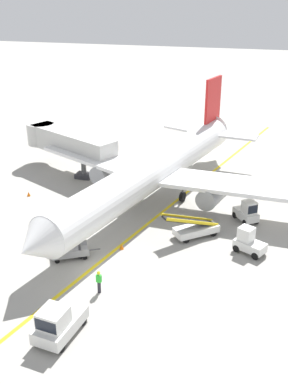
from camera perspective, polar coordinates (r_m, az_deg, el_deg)
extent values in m
plane|color=#9E9B93|center=(34.97, -6.43, -9.31)|extent=(300.00, 300.00, 0.00)
cube|color=yellow|center=(38.56, -1.81, -5.78)|extent=(18.91, 77.87, 0.01)
cylinder|color=white|center=(43.30, 1.16, 2.67)|extent=(10.19, 29.94, 3.30)
cone|color=white|center=(31.51, -13.52, -6.51)|extent=(3.70, 3.09, 3.23)
cone|color=white|center=(57.36, 9.29, 8.06)|extent=(3.70, 3.45, 3.14)
cube|color=white|center=(41.92, 11.13, 0.89)|extent=(13.11, 4.73, 0.36)
cylinder|color=gray|center=(41.95, 8.46, -0.38)|extent=(2.59, 3.55, 1.90)
cube|color=white|center=(48.45, -5.74, 4.36)|extent=(13.63, 9.56, 0.36)
cylinder|color=gray|center=(47.13, -4.77, 2.55)|extent=(2.59, 3.55, 1.90)
cube|color=red|center=(54.33, 8.59, 11.21)|extent=(1.20, 3.96, 5.20)
cube|color=white|center=(53.85, 11.16, 6.90)|extent=(5.39, 2.68, 0.24)
cube|color=white|center=(56.00, 5.34, 7.89)|extent=(5.64, 3.95, 0.24)
cylinder|color=#4C4C51|center=(35.45, -8.06, -5.96)|extent=(0.20, 0.20, 3.12)
cylinder|color=black|center=(36.10, -7.95, -7.73)|extent=(0.47, 0.63, 0.56)
cylinder|color=#4C4C51|center=(44.73, 4.85, 0.68)|extent=(0.20, 0.20, 3.12)
cylinder|color=black|center=(45.16, 4.81, -0.58)|extent=(0.56, 1.02, 0.96)
cylinder|color=#4C4C51|center=(46.63, -0.01, 1.75)|extent=(0.20, 0.20, 3.12)
cylinder|color=black|center=(47.04, -0.01, 0.53)|extent=(0.56, 1.02, 0.96)
cube|color=black|center=(32.60, -11.20, -4.51)|extent=(2.96, 1.63, 0.60)
cube|color=beige|center=(51.49, -8.96, 6.00)|extent=(11.95, 7.50, 2.50)
cylinder|color=beige|center=(55.89, -12.69, 7.11)|extent=(3.20, 3.20, 2.50)
cylinder|color=#59595B|center=(50.95, -7.51, 3.01)|extent=(0.56, 0.56, 2.35)
cube|color=#333338|center=(51.28, -7.45, 2.05)|extent=(1.80, 1.40, 0.50)
cube|color=silver|center=(28.92, -10.35, -15.90)|extent=(2.26, 3.77, 0.80)
cube|color=silver|center=(27.92, -11.21, -15.12)|extent=(1.68, 1.77, 1.10)
cube|color=black|center=(27.44, -12.12, -16.01)|extent=(1.43, 0.22, 0.77)
cylinder|color=black|center=(28.03, -10.27, -18.46)|extent=(0.28, 0.62, 0.60)
cylinder|color=black|center=(28.78, -13.11, -17.44)|extent=(0.28, 0.62, 0.60)
cylinder|color=black|center=(29.63, -7.58, -15.56)|extent=(0.28, 0.62, 0.60)
cylinder|color=black|center=(30.33, -10.32, -14.70)|extent=(0.28, 0.62, 0.60)
cube|color=silver|center=(37.16, 13.04, -6.52)|extent=(2.73, 2.21, 0.70)
cube|color=silver|center=(36.90, 12.60, -5.10)|extent=(1.42, 1.41, 1.10)
cube|color=black|center=(37.12, 11.92, -4.85)|extent=(0.50, 0.91, 0.77)
cylinder|color=black|center=(37.26, 11.44, -6.89)|extent=(0.64, 0.46, 0.60)
cylinder|color=black|center=(38.10, 12.32, -6.25)|extent=(0.64, 0.46, 0.60)
cylinder|color=black|center=(36.57, 13.68, -7.74)|extent=(0.64, 0.46, 0.60)
cylinder|color=black|center=(37.43, 14.53, -7.06)|extent=(0.64, 0.46, 0.60)
cube|color=silver|center=(42.08, 12.54, -2.73)|extent=(2.52, 2.69, 0.70)
cube|color=silver|center=(41.39, 12.96, -1.85)|extent=(1.49, 1.49, 1.10)
cube|color=black|center=(41.01, 13.36, -2.13)|extent=(0.81, 0.67, 0.77)
cylinder|color=black|center=(41.92, 13.76, -3.49)|extent=(0.55, 0.61, 0.60)
cylinder|color=black|center=(41.33, 12.50, -3.77)|extent=(0.55, 0.61, 0.60)
cylinder|color=black|center=(43.14, 12.50, -2.57)|extent=(0.55, 0.61, 0.60)
cylinder|color=black|center=(42.57, 11.26, -2.82)|extent=(0.55, 0.61, 0.60)
cube|color=silver|center=(38.85, 6.49, -4.69)|extent=(3.82, 3.67, 0.60)
cylinder|color=black|center=(37.90, 5.25, -5.92)|extent=(0.59, 0.57, 0.60)
cylinder|color=black|center=(38.86, 4.30, -5.09)|extent=(0.59, 0.57, 0.60)
cylinder|color=black|center=(39.18, 8.63, -5.06)|extent=(0.59, 0.57, 0.60)
cylinder|color=black|center=(40.11, 7.63, -4.28)|extent=(0.59, 0.57, 0.60)
cube|color=black|center=(38.12, 5.79, -3.62)|extent=(4.30, 4.02, 1.76)
cube|color=yellow|center=(37.73, 6.14, -3.74)|extent=(3.77, 3.43, 1.84)
cube|color=yellow|center=(38.41, 5.45, -3.18)|extent=(3.77, 3.43, 1.84)
cube|color=#A5A5A8|center=(36.19, -9.16, -7.43)|extent=(3.17, 2.73, 0.16)
cube|color=#4C4C51|center=(36.34, -6.24, -7.14)|extent=(0.81, 0.53, 0.08)
cylinder|color=#4C4C51|center=(36.39, -5.54, -7.06)|extent=(0.12, 0.12, 0.05)
cube|color=gray|center=(36.71, -9.31, -6.51)|extent=(2.43, 1.49, 0.50)
cube|color=gray|center=(35.42, -9.07, -7.69)|extent=(2.43, 1.49, 0.50)
cylinder|color=black|center=(36.91, -7.60, -7.13)|extent=(0.37, 0.29, 0.36)
cylinder|color=black|center=(35.88, -7.36, -8.09)|extent=(0.37, 0.29, 0.36)
cylinder|color=black|center=(36.80, -10.87, -7.48)|extent=(0.37, 0.29, 0.36)
cylinder|color=black|center=(35.77, -10.73, -8.45)|extent=(0.37, 0.29, 0.36)
cylinder|color=#26262D|center=(32.10, -5.59, -11.69)|extent=(0.24, 0.24, 0.85)
cube|color=green|center=(31.70, -5.65, -10.65)|extent=(0.36, 0.22, 0.56)
sphere|color=#9E7051|center=(31.48, -5.67, -10.06)|extent=(0.20, 0.20, 0.20)
sphere|color=yellow|center=(31.45, -5.68, -9.97)|extent=(0.24, 0.24, 0.24)
cone|color=orange|center=(51.65, -7.77, 2.15)|extent=(0.36, 0.36, 0.44)
cone|color=orange|center=(36.97, -2.80, -6.80)|extent=(0.36, 0.36, 0.44)
cone|color=orange|center=(47.69, -14.16, -0.24)|extent=(0.36, 0.36, 0.44)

